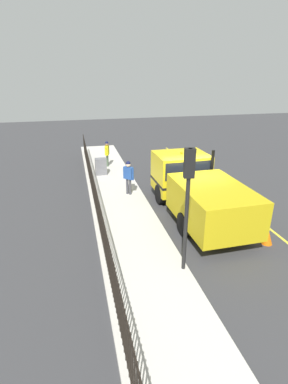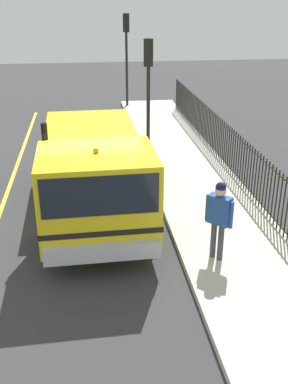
# 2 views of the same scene
# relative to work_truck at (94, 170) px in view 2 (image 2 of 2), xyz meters

# --- Properties ---
(ground_plane) EXTENTS (59.24, 59.24, 0.00)m
(ground_plane) POSITION_rel_work_truck_xyz_m (-0.14, -0.26, -1.33)
(ground_plane) COLOR #38383A
(ground_plane) RESTS_ON ground
(sidewalk_slab) EXTENTS (2.74, 26.93, 0.15)m
(sidewalk_slab) POSITION_rel_work_truck_xyz_m (3.15, -0.26, -1.26)
(sidewalk_slab) COLOR beige
(sidewalk_slab) RESTS_ON ground
(work_truck) EXTENTS (2.64, 6.72, 2.74)m
(work_truck) POSITION_rel_work_truck_xyz_m (0.00, 0.00, 0.00)
(work_truck) COLOR yellow
(work_truck) RESTS_ON ground
(worker_standing) EXTENTS (0.51, 0.51, 1.77)m
(worker_standing) POSITION_rel_work_truck_xyz_m (2.51, -2.59, -0.10)
(worker_standing) COLOR #264C99
(worker_standing) RESTS_ON sidewalk_slab
(iron_fence) EXTENTS (0.04, 22.92, 1.44)m
(iron_fence) POSITION_rel_work_truck_xyz_m (4.34, -0.26, -0.46)
(iron_fence) COLOR black
(iron_fence) RESTS_ON sidewalk_slab
(traffic_light_near) EXTENTS (0.33, 0.26, 3.96)m
(traffic_light_near) POSITION_rel_work_truck_xyz_m (1.94, 4.03, 1.63)
(traffic_light_near) COLOR black
(traffic_light_near) RESTS_ON sidewalk_slab
(traffic_light_mid) EXTENTS (0.31, 0.22, 4.39)m
(traffic_light_mid) POSITION_rel_work_truck_xyz_m (2.01, 12.25, 1.91)
(traffic_light_mid) COLOR black
(traffic_light_mid) RESTS_ON sidewalk_slab
(traffic_cone) EXTENTS (0.40, 0.40, 0.58)m
(traffic_cone) POSITION_rel_work_truck_xyz_m (-1.74, 3.12, -1.04)
(traffic_cone) COLOR orange
(traffic_cone) RESTS_ON ground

